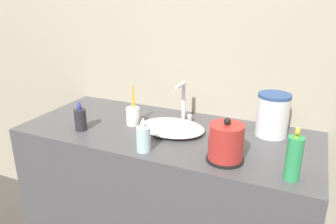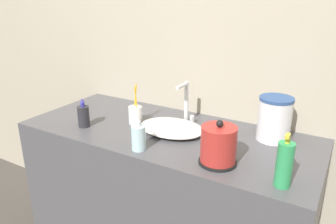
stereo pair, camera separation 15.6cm
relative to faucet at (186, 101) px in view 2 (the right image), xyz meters
name	(u,v)px [view 2 (the right image)]	position (x,y,z in m)	size (l,w,h in m)	color
wall_back	(198,28)	(-0.03, 0.18, 0.35)	(6.00, 0.04, 2.60)	#ADA38E
vanity_counter	(167,203)	(-0.03, -0.14, -0.54)	(1.44, 0.61, 0.84)	#4C4C51
sink_basin	(172,128)	(-0.01, -0.14, -0.09)	(0.33, 0.24, 0.04)	silver
faucet	(186,101)	(0.00, 0.00, 0.00)	(0.06, 0.11, 0.22)	silver
electric_kettle	(218,147)	(0.31, -0.32, -0.04)	(0.15, 0.15, 0.18)	black
toothbrush_cup	(135,114)	(-0.22, -0.14, -0.07)	(0.07, 0.07, 0.21)	silver
lotion_bottle	(284,164)	(0.56, -0.36, -0.03)	(0.06, 0.06, 0.20)	#2D9956
shampoo_bottle	(84,116)	(-0.42, -0.31, -0.06)	(0.06, 0.06, 0.15)	#28282D
mouthwash_bottle	(139,137)	(-0.03, -0.38, -0.06)	(0.06, 0.06, 0.15)	silver
water_pitcher	(275,119)	(0.44, 0.02, -0.01)	(0.15, 0.15, 0.20)	silver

